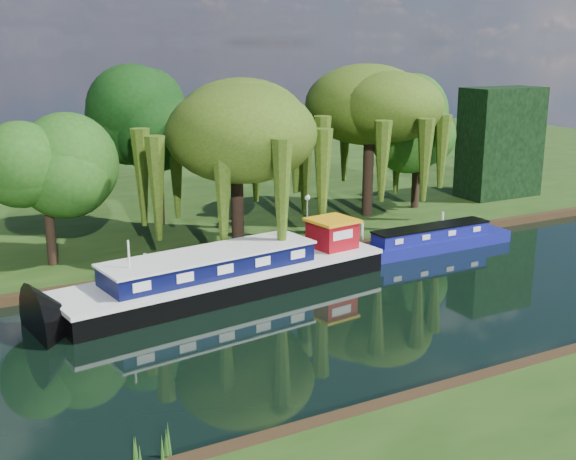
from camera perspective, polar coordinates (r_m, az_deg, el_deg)
ground at (r=34.20m, az=9.64°, el=-5.41°), size 120.00×120.00×0.00m
far_bank at (r=63.44m, az=-9.63°, el=4.08°), size 120.00×52.00×0.45m
dutch_barge at (r=34.61m, az=-4.58°, el=-3.48°), size 16.90×5.79×3.50m
narrowboat at (r=42.12m, az=11.23°, el=-0.86°), size 10.72×1.83×1.56m
red_dinghy at (r=33.22m, az=-11.53°, el=-6.11°), size 3.74×2.99×0.69m
willow_left at (r=39.40m, az=-4.13°, el=7.63°), size 7.32×7.32×8.77m
willow_right at (r=47.36m, az=6.47°, el=8.89°), size 7.31×7.31×8.91m
tree_far_left at (r=38.22m, az=-18.66°, el=4.73°), size 4.60×4.60×7.42m
tree_far_mid at (r=45.23m, az=-10.42°, el=8.14°), size 5.53×5.53×9.05m
tree_far_right at (r=50.22m, az=10.23°, el=7.81°), size 4.79×4.79×7.84m
conifer_hedge at (r=55.78m, az=16.43°, el=6.66°), size 6.00×3.00×8.00m
lamppost at (r=42.15m, az=1.51°, el=2.04°), size 0.36×0.36×2.56m
mooring_posts at (r=40.25m, az=1.76°, el=-0.72°), size 19.16×0.16×1.00m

